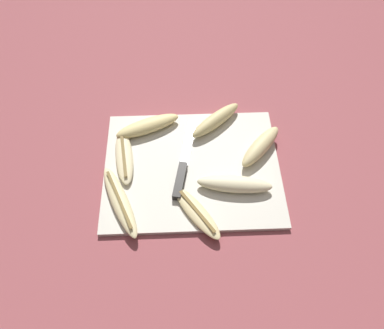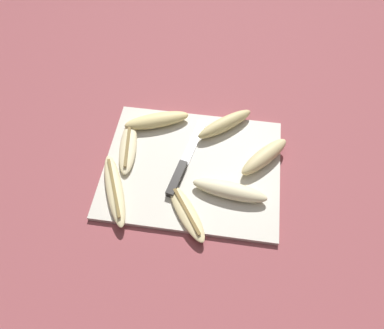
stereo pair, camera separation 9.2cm
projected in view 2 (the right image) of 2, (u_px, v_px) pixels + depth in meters
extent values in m
plane|color=#93474C|center=(192.00, 169.00, 0.94)|extent=(4.00, 4.00, 0.00)
cube|color=beige|center=(192.00, 168.00, 0.93)|extent=(0.43, 0.35, 0.01)
cube|color=black|center=(177.00, 179.00, 0.90)|extent=(0.04, 0.10, 0.02)
cube|color=#B7BABF|center=(194.00, 142.00, 0.97)|extent=(0.05, 0.15, 0.00)
ellipsoid|color=beige|center=(115.00, 189.00, 0.88)|extent=(0.12, 0.20, 0.02)
cube|color=olive|center=(114.00, 187.00, 0.87)|extent=(0.07, 0.15, 0.00)
ellipsoid|color=beige|center=(230.00, 190.00, 0.87)|extent=(0.18, 0.07, 0.03)
ellipsoid|color=#EDD689|center=(157.00, 120.00, 0.99)|extent=(0.18, 0.10, 0.03)
ellipsoid|color=#DBC684|center=(225.00, 124.00, 0.98)|extent=(0.15, 0.14, 0.04)
ellipsoid|color=beige|center=(264.00, 157.00, 0.92)|extent=(0.13, 0.14, 0.04)
ellipsoid|color=beige|center=(187.00, 213.00, 0.85)|extent=(0.13, 0.16, 0.02)
cube|color=olive|center=(187.00, 211.00, 0.84)|extent=(0.08, 0.11, 0.00)
ellipsoid|color=beige|center=(128.00, 147.00, 0.95)|extent=(0.07, 0.17, 0.02)
cube|color=olive|center=(127.00, 145.00, 0.94)|extent=(0.03, 0.13, 0.00)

